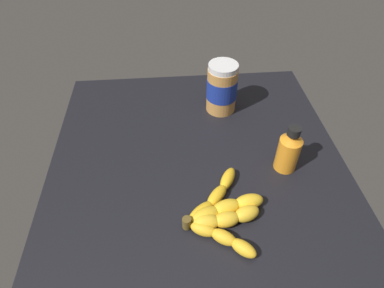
# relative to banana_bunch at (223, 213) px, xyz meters

# --- Properties ---
(ground_plane) EXTENTS (0.87, 0.78, 0.03)m
(ground_plane) POSITION_rel_banana_bunch_xyz_m (0.17, 0.04, -0.03)
(ground_plane) COLOR black
(banana_bunch) EXTENTS (0.26, 0.19, 0.04)m
(banana_bunch) POSITION_rel_banana_bunch_xyz_m (0.00, 0.00, 0.00)
(banana_bunch) COLOR gold
(banana_bunch) RESTS_ON ground_plane
(peanut_butter_jar) EXTENTS (0.09, 0.09, 0.16)m
(peanut_butter_jar) POSITION_rel_banana_bunch_xyz_m (0.40, -0.06, 0.06)
(peanut_butter_jar) COLOR #BF8442
(peanut_butter_jar) RESTS_ON ground_plane
(honey_bottle) EXTENTS (0.06, 0.06, 0.14)m
(honey_bottle) POSITION_rel_banana_bunch_xyz_m (0.14, -0.19, 0.04)
(honey_bottle) COLOR orange
(honey_bottle) RESTS_ON ground_plane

